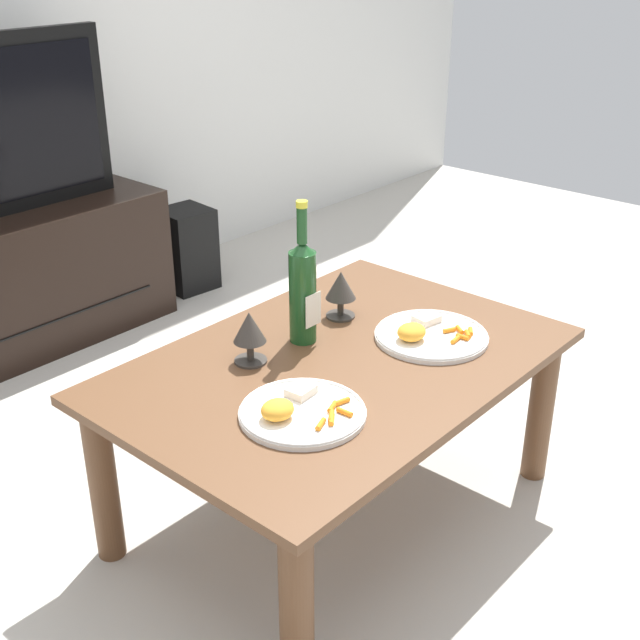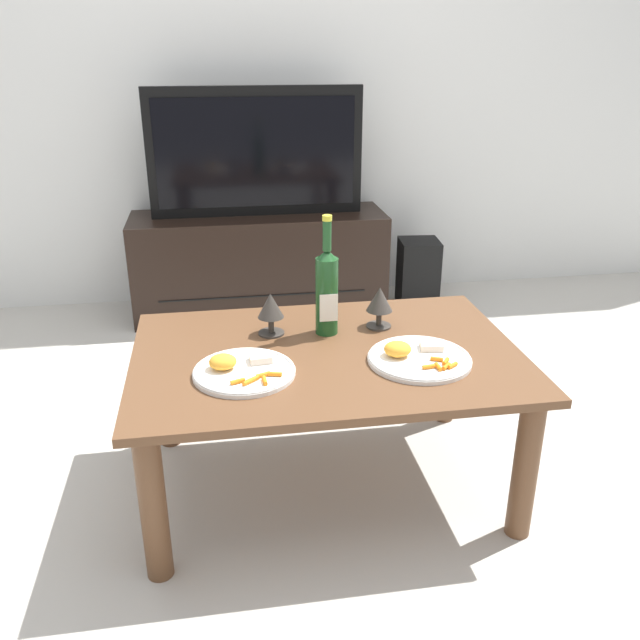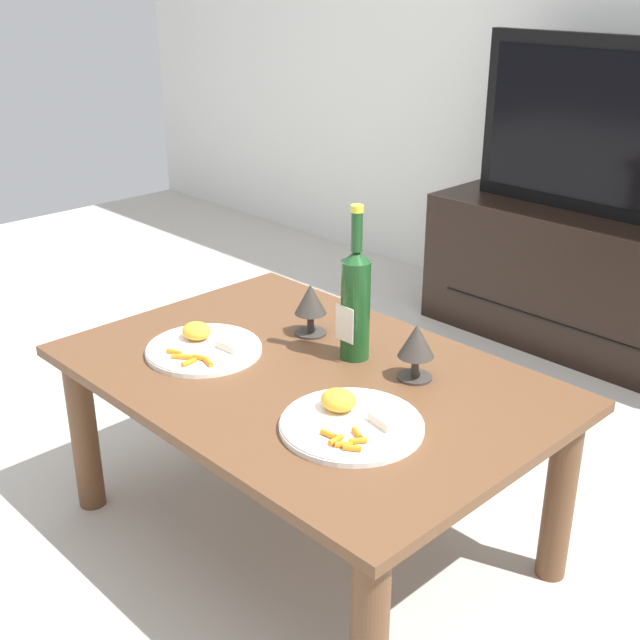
# 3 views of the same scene
# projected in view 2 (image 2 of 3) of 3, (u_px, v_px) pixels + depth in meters

# --- Properties ---
(ground_plane) EXTENTS (6.40, 6.40, 0.00)m
(ground_plane) POSITION_uv_depth(u_px,v_px,m) (326.00, 482.00, 2.13)
(ground_plane) COLOR #B7B2A8
(back_wall) EXTENTS (6.40, 0.10, 2.60)m
(back_wall) POSITION_uv_depth(u_px,v_px,m) (265.00, 45.00, 3.29)
(back_wall) COLOR silver
(back_wall) RESTS_ON ground_plane
(dining_table) EXTENTS (1.14, 0.77, 0.47)m
(dining_table) POSITION_uv_depth(u_px,v_px,m) (327.00, 375.00, 1.98)
(dining_table) COLOR brown
(dining_table) RESTS_ON ground_plane
(tv_stand) EXTENTS (1.27, 0.41, 0.51)m
(tv_stand) POSITION_uv_depth(u_px,v_px,m) (260.00, 264.00, 3.41)
(tv_stand) COLOR black
(tv_stand) RESTS_ON ground_plane
(tv_screen) EXTENTS (1.04, 0.05, 0.61)m
(tv_screen) POSITION_uv_depth(u_px,v_px,m) (256.00, 152.00, 3.19)
(tv_screen) COLOR black
(tv_screen) RESTS_ON tv_stand
(floor_speaker) EXTENTS (0.22, 0.22, 0.35)m
(floor_speaker) POSITION_uv_depth(u_px,v_px,m) (418.00, 273.00, 3.52)
(floor_speaker) COLOR black
(floor_speaker) RESTS_ON ground_plane
(wine_bottle) EXTENTS (0.07, 0.07, 0.38)m
(wine_bottle) POSITION_uv_depth(u_px,v_px,m) (327.00, 289.00, 2.02)
(wine_bottle) COLOR #19471E
(wine_bottle) RESTS_ON dining_table
(goblet_left) EXTENTS (0.08, 0.08, 0.13)m
(goblet_left) POSITION_uv_depth(u_px,v_px,m) (271.00, 308.00, 2.04)
(goblet_left) COLOR #38332D
(goblet_left) RESTS_ON dining_table
(goblet_right) EXTENTS (0.08, 0.08, 0.13)m
(goblet_right) POSITION_uv_depth(u_px,v_px,m) (380.00, 301.00, 2.09)
(goblet_right) COLOR #38332D
(goblet_right) RESTS_ON dining_table
(dinner_plate_left) EXTENTS (0.28, 0.28, 0.05)m
(dinner_plate_left) POSITION_uv_depth(u_px,v_px,m) (243.00, 370.00, 1.81)
(dinner_plate_left) COLOR white
(dinner_plate_left) RESTS_ON dining_table
(dinner_plate_right) EXTENTS (0.30, 0.30, 0.06)m
(dinner_plate_right) POSITION_uv_depth(u_px,v_px,m) (418.00, 357.00, 1.89)
(dinner_plate_right) COLOR white
(dinner_plate_right) RESTS_ON dining_table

